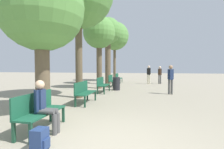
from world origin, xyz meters
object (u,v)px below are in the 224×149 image
Objects in this scene: pedestrian_near at (160,74)px; pedestrian_far at (171,78)px; bench_row_4 at (118,77)px; tree_row_4 at (115,36)px; tree_row_0 at (41,10)px; bench_row_1 at (84,91)px; person_seated at (45,105)px; pedestrian_mid at (149,73)px; bench_row_3 at (112,80)px; tree_row_2 at (99,34)px; backpack at (40,140)px; bench_row_0 at (39,109)px; bench_row_2 at (102,84)px; trash_bin at (116,84)px; tree_row_3 at (108,33)px.

pedestrian_near is 6.07m from pedestrian_far.
tree_row_4 is at bearing 109.19° from bench_row_4.
tree_row_0 is 0.75× the size of tree_row_4.
bench_row_1 is 12.35m from tree_row_4.
tree_row_4 is 5.14× the size of person_seated.
pedestrian_mid is (-0.99, -0.29, 0.04)m from pedestrian_near.
bench_row_1 is at bearing -90.00° from bench_row_3.
tree_row_4 is 6.39m from pedestrian_near.
tree_row_2 is 12.38× the size of backpack.
tree_row_0 reaches higher than bench_row_0.
bench_row_1 is at bearing 90.00° from bench_row_0.
bench_row_2 is 3.94m from tree_row_2.
tree_row_4 is 10.30m from pedestrian_far.
bench_row_2 is at bearing 90.00° from bench_row_1.
backpack is at bearing -81.84° from tree_row_2.
tree_row_2 is (-0.69, -1.25, 3.36)m from bench_row_3.
bench_row_4 reaches higher than trash_bin.
bench_row_1 is 0.92× the size of pedestrian_far.
tree_row_4 is 7.39× the size of trash_bin.
tree_row_4 is (-0.69, 14.76, 4.27)m from bench_row_0.
pedestrian_near is 0.98× the size of pedestrian_far.
tree_row_0 reaches higher than bench_row_2.
bench_row_1 is 9.44m from pedestrian_mid.
pedestrian_far is (0.08, -6.07, 0.02)m from pedestrian_near.
tree_row_2 is (-0.69, 1.94, 3.36)m from bench_row_2.
pedestrian_near reaches higher than backpack.
pedestrian_near reaches higher than bench_row_1.
pedestrian_mid is (3.55, 10.90, -2.38)m from tree_row_0.
pedestrian_far is (3.92, 6.40, 0.41)m from bench_row_0.
pedestrian_far is (4.62, -1.92, -2.95)m from tree_row_2.
pedestrian_mid reaches higher than bench_row_2.
bench_row_2 reaches higher than backpack.
tree_row_0 is 11.41× the size of backpack.
bench_row_3 is 3.65m from tree_row_2.
backpack is 8.49m from trash_bin.
tree_row_2 reaches higher than backpack.
trash_bin is (0.67, 4.37, -0.10)m from bench_row_1.
bench_row_3 is 6.75m from tree_row_4.
tree_row_4 is 3.82× the size of pedestrian_mid.
bench_row_2 is 6.35m from tree_row_3.
tree_row_3 is at bearing 94.89° from bench_row_1.
pedestrian_near is at bearing 57.11° from trash_bin.
pedestrian_mid is (3.55, 3.86, -2.94)m from tree_row_2.
bench_row_2 is 1.76× the size of trash_bin.
tree_row_4 is at bearing 93.43° from bench_row_1.
pedestrian_near is 1.86× the size of trash_bin.
tree_row_3 is 3.58× the size of pedestrian_far.
bench_row_3 is (0.00, 9.57, 0.00)m from bench_row_0.
pedestrian_near is (4.53, 4.15, -2.97)m from tree_row_2.
tree_row_3 is (-0.69, 4.92, 3.96)m from bench_row_2.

